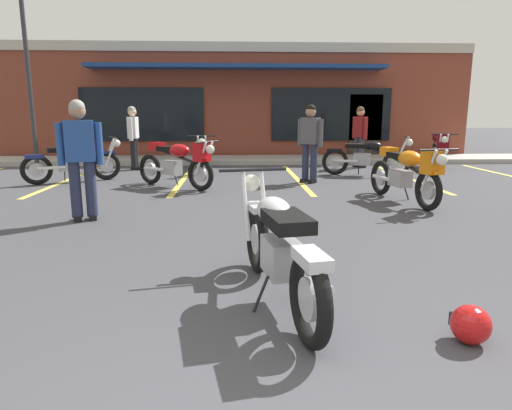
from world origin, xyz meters
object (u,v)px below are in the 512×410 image
Objects in this scene: person_near_building at (360,133)px; parking_lot_lamp_post at (23,39)px; motorcycle_silver_naked at (202,153)px; motorcycle_blue_standard at (178,162)px; motorcycle_black_cruiser at (407,172)px; motorcycle_cream_vintage at (73,161)px; motorcycle_foreground_classic at (278,245)px; person_in_shorts_foreground at (80,153)px; helmet_on_pavement at (470,324)px; person_by_back_row at (133,134)px; motorcycle_orange_scrambler at (439,149)px; motorcycle_red_sportbike at (366,157)px; person_in_black_shirt at (310,139)px.

parking_lot_lamp_post is at bearing 177.36° from person_near_building.
motorcycle_silver_naked and motorcycle_blue_standard have the same top height.
motorcycle_black_cruiser is 6.94m from motorcycle_cream_vintage.
parking_lot_lamp_post reaches higher than motorcycle_foreground_classic.
helmet_on_pavement is (3.65, -3.63, -0.82)m from person_in_shorts_foreground.
person_by_back_row is (-1.83, 0.39, 0.49)m from motorcycle_silver_naked.
person_in_shorts_foreground is at bearing -84.67° from person_by_back_row.
person_near_building is 0.32× the size of parking_lot_lamp_post.
motorcycle_blue_standard is 0.86× the size of motorcycle_orange_scrambler.
parking_lot_lamp_post reaches higher than motorcycle_blue_standard.
helmet_on_pavement is 0.05× the size of parking_lot_lamp_post.
motorcycle_silver_naked is at bearing -11.97° from person_by_back_row.
parking_lot_lamp_post reaches higher than motorcycle_orange_scrambler.
motorcycle_foreground_classic is at bearing -49.56° from person_in_shorts_foreground.
motorcycle_cream_vintage is at bearing -111.41° from person_by_back_row.
helmet_on_pavement is at bearing -101.31° from person_near_building.
motorcycle_red_sportbike is 1.22× the size of person_by_back_row.
person_in_black_shirt and person_by_back_row have the same top height.
person_in_black_shirt is 5.05m from person_in_shorts_foreground.
motorcycle_cream_vintage is at bearing -166.19° from motorcycle_orange_scrambler.
parking_lot_lamp_post reaches higher than person_in_black_shirt.
person_in_shorts_foreground is at bearing -69.21° from motorcycle_cream_vintage.
person_in_black_shirt is (2.47, -2.10, 0.49)m from motorcycle_silver_naked.
helmet_on_pavement is at bearing -44.83° from person_in_shorts_foreground.
person_by_back_row is 1.00× the size of person_near_building.
motorcycle_orange_scrambler is 1.22× the size of person_in_shorts_foreground.
parking_lot_lamp_post is at bearing 177.45° from motorcycle_orange_scrambler.
motorcycle_cream_vintage is 1.14× the size of person_in_black_shirt.
person_in_black_shirt reaches higher than motorcycle_blue_standard.
motorcycle_orange_scrambler is (2.82, 4.95, 0.00)m from motorcycle_black_cruiser.
person_by_back_row is at bearing 108.93° from motorcycle_foreground_classic.
motorcycle_red_sportbike is 1.07× the size of motorcycle_cream_vintage.
parking_lot_lamp_post reaches higher than motorcycle_red_sportbike.
motorcycle_blue_standard is 7.53m from motorcycle_orange_scrambler.
motorcycle_black_cruiser is at bearing 73.86° from helmet_on_pavement.
person_in_black_shirt is 3.23m from person_near_building.
person_by_back_row is (-5.85, 1.51, 0.49)m from motorcycle_red_sportbike.
motorcycle_blue_standard is 2.99m from person_in_shorts_foreground.
motorcycle_black_cruiser is at bearing -95.26° from motorcycle_red_sportbike.
motorcycle_blue_standard is 2.87m from person_in_black_shirt.
person_in_shorts_foreground is at bearing 135.17° from helmet_on_pavement.
motorcycle_blue_standard is at bearing -39.79° from parking_lot_lamp_post.
person_in_black_shirt is 0.32× the size of parking_lot_lamp_post.
helmet_on_pavement is at bearing -67.43° from motorcycle_blue_standard.
parking_lot_lamp_post reaches higher than person_by_back_row.
parking_lot_lamp_post is (-7.07, 10.09, 3.28)m from helmet_on_pavement.
motorcycle_blue_standard is 3.46m from person_by_back_row.
motorcycle_red_sportbike is at bearing -99.65° from person_near_building.
motorcycle_orange_scrambler is at bearing 32.44° from motorcycle_red_sportbike.
person_in_black_shirt is at bearing -40.44° from motorcycle_silver_naked.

